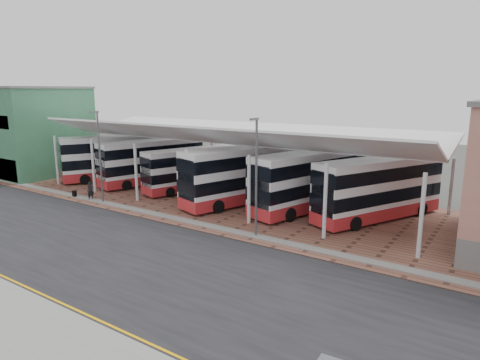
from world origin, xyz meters
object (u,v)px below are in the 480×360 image
(bus_1, at_px, (152,162))
(bus_4, at_px, (310,181))
(bus_2, at_px, (193,170))
(bus_0, at_px, (117,158))
(bus_5, at_px, (378,189))
(pedestrian, at_px, (91,191))
(bus_3, at_px, (244,175))

(bus_1, relative_size, bus_4, 0.95)
(bus_2, bearing_deg, bus_1, -161.92)
(bus_0, xyz_separation_m, bus_5, (28.47, 1.12, -0.07))
(bus_4, height_order, pedestrian, bus_4)
(bus_5, xyz_separation_m, pedestrian, (-23.14, -8.80, -1.50))
(bus_5, bearing_deg, pedestrian, -133.90)
(bus_0, distance_m, pedestrian, 9.48)
(bus_0, height_order, bus_4, bus_4)
(bus_0, height_order, bus_1, bus_0)
(bus_5, height_order, pedestrian, bus_5)
(bus_0, distance_m, bus_1, 4.83)
(bus_0, relative_size, bus_2, 1.12)
(pedestrian, bearing_deg, bus_5, -47.76)
(bus_2, bearing_deg, bus_0, -158.98)
(bus_1, bearing_deg, bus_2, 16.53)
(bus_1, height_order, bus_5, bus_5)
(bus_0, relative_size, bus_4, 0.96)
(bus_2, distance_m, pedestrian, 9.75)
(bus_4, xyz_separation_m, bus_5, (5.50, 0.51, -0.08))
(bus_5, relative_size, pedestrian, 6.84)
(bus_1, height_order, bus_2, bus_1)
(bus_1, xyz_separation_m, bus_4, (18.17, 0.07, 0.11))
(pedestrian, bearing_deg, bus_1, 25.15)
(bus_2, bearing_deg, bus_3, 8.66)
(bus_0, bearing_deg, pedestrian, -25.81)
(bus_5, bearing_deg, bus_1, -153.33)
(bus_1, xyz_separation_m, bus_2, (5.61, 0.01, -0.23))
(bus_1, xyz_separation_m, pedestrian, (0.53, -8.22, -1.47))
(bus_0, bearing_deg, bus_1, 35.84)
(bus_3, distance_m, bus_5, 11.36)
(bus_0, xyz_separation_m, pedestrian, (5.34, -7.68, -1.57))
(bus_1, distance_m, bus_3, 12.49)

